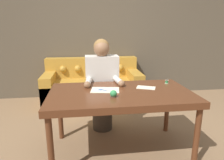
{
  "coord_description": "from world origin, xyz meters",
  "views": [
    {
      "loc": [
        -0.34,
        -2.07,
        1.42
      ],
      "look_at": [
        -0.05,
        0.11,
        0.83
      ],
      "focal_mm": 32.0,
      "sensor_mm": 36.0,
      "label": 1
    }
  ],
  "objects_px": {
    "dining_table": "(121,97)",
    "scissors": "(104,90)",
    "thread_spool": "(167,82)",
    "pin_cushion": "(113,94)",
    "person": "(102,85)",
    "couch": "(93,87)"
  },
  "relations": [
    {
      "from": "person",
      "to": "thread_spool",
      "type": "distance_m",
      "value": 0.85
    },
    {
      "from": "dining_table",
      "to": "scissors",
      "type": "xyz_separation_m",
      "value": [
        -0.17,
        0.06,
        0.07
      ]
    },
    {
      "from": "dining_table",
      "to": "pin_cushion",
      "type": "relative_size",
      "value": 21.74
    },
    {
      "from": "couch",
      "to": "pin_cushion",
      "type": "relative_size",
      "value": 25.12
    },
    {
      "from": "scissors",
      "to": "pin_cushion",
      "type": "height_order",
      "value": "pin_cushion"
    },
    {
      "from": "person",
      "to": "scissors",
      "type": "bearing_deg",
      "value": -91.76
    },
    {
      "from": "scissors",
      "to": "pin_cushion",
      "type": "xyz_separation_m",
      "value": [
        0.07,
        -0.22,
        0.03
      ]
    },
    {
      "from": "scissors",
      "to": "thread_spool",
      "type": "height_order",
      "value": "thread_spool"
    },
    {
      "from": "scissors",
      "to": "thread_spool",
      "type": "xyz_separation_m",
      "value": [
        0.8,
        0.19,
        0.02
      ]
    },
    {
      "from": "person",
      "to": "thread_spool",
      "type": "xyz_separation_m",
      "value": [
        0.79,
        -0.31,
        0.11
      ]
    },
    {
      "from": "thread_spool",
      "to": "pin_cushion",
      "type": "bearing_deg",
      "value": -150.69
    },
    {
      "from": "person",
      "to": "scissors",
      "type": "height_order",
      "value": "person"
    },
    {
      "from": "thread_spool",
      "to": "pin_cushion",
      "type": "xyz_separation_m",
      "value": [
        -0.73,
        -0.41,
        0.01
      ]
    },
    {
      "from": "dining_table",
      "to": "pin_cushion",
      "type": "xyz_separation_m",
      "value": [
        -0.1,
        -0.16,
        0.1
      ]
    },
    {
      "from": "thread_spool",
      "to": "pin_cushion",
      "type": "relative_size",
      "value": 0.63
    },
    {
      "from": "dining_table",
      "to": "scissors",
      "type": "height_order",
      "value": "scissors"
    },
    {
      "from": "person",
      "to": "thread_spool",
      "type": "relative_size",
      "value": 28.26
    },
    {
      "from": "person",
      "to": "pin_cushion",
      "type": "relative_size",
      "value": 17.79
    },
    {
      "from": "scissors",
      "to": "thread_spool",
      "type": "relative_size",
      "value": 4.95
    },
    {
      "from": "thread_spool",
      "to": "pin_cushion",
      "type": "height_order",
      "value": "pin_cushion"
    },
    {
      "from": "dining_table",
      "to": "thread_spool",
      "type": "xyz_separation_m",
      "value": [
        0.63,
        0.25,
        0.09
      ]
    },
    {
      "from": "couch",
      "to": "person",
      "type": "relative_size",
      "value": 1.41
    }
  ]
}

